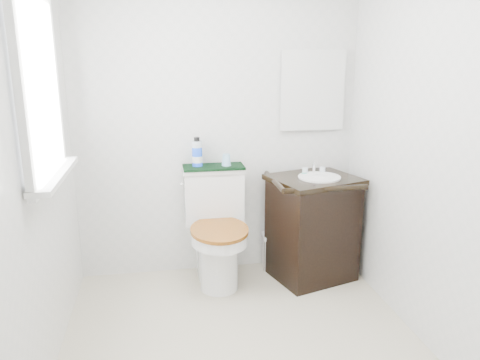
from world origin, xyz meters
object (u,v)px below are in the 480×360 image
object	(u,v)px
cup	(226,160)
trash_bin	(275,250)
vanity	(312,225)
mouthwash_bottle	(197,153)
toilet	(216,234)

from	to	relation	value
cup	trash_bin	bearing A→B (deg)	2.47
trash_bin	vanity	bearing A→B (deg)	-38.00
cup	mouthwash_bottle	bearing A→B (deg)	174.38
toilet	vanity	world-z (taller)	vanity
vanity	cup	bearing A→B (deg)	164.64
vanity	cup	world-z (taller)	cup
trash_bin	mouthwash_bottle	bearing A→B (deg)	179.59
vanity	cup	distance (m)	0.85
cup	vanity	bearing A→B (deg)	-15.36
trash_bin	cup	world-z (taller)	cup
vanity	mouthwash_bottle	world-z (taller)	mouthwash_bottle
vanity	mouthwash_bottle	distance (m)	1.06
vanity	trash_bin	xyz separation A→B (m)	(-0.25, 0.20, -0.28)
vanity	cup	xyz separation A→B (m)	(-0.65, 0.18, 0.51)
toilet	cup	distance (m)	0.58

